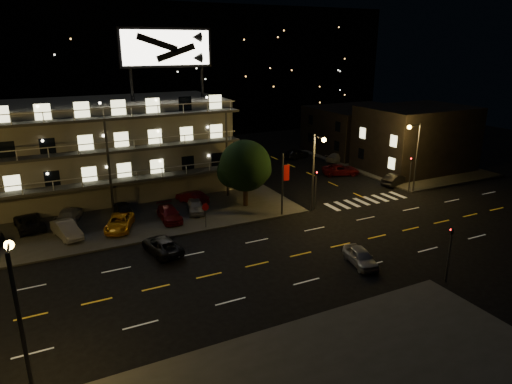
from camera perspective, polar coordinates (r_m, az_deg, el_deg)
name	(u,v)px	position (r m, az deg, el deg)	size (l,w,h in m)	color
ground	(279,259)	(36.86, 2.94, -8.40)	(140.00, 140.00, 0.00)	black
curb_nw	(68,208)	(51.36, -22.45, -1.92)	(44.00, 24.00, 0.15)	#363634
curb_ne	(392,162)	(69.19, 16.62, 3.63)	(16.00, 24.00, 0.15)	#363634
motel	(97,148)	(54.06, -19.20, 5.23)	(28.00, 13.80, 18.10)	gray
side_bldg_front	(415,138)	(65.53, 19.30, 6.34)	(14.06, 10.00, 8.50)	black
side_bldg_back	(358,130)	(74.36, 12.66, 7.61)	(14.06, 12.00, 7.00)	black
hill_backdrop	(81,70)	(98.11, -21.07, 14.05)	(120.00, 25.00, 24.00)	black
streetlight_nc	(316,165)	(45.72, 7.45, 3.39)	(0.44, 1.92, 8.00)	#2D2D30
streetlight_ne	(415,150)	(54.61, 19.27, 4.93)	(1.92, 0.44, 8.00)	#2D2D30
streetlight_s	(19,311)	(23.70, -27.53, -13.06)	(0.44, 1.92, 8.00)	#2D2D30
signal_nw	(316,186)	(47.08, 7.47, 0.80)	(0.20, 0.27, 4.60)	#2D2D30
signal_sw	(450,249)	(35.26, 23.06, -6.59)	(0.20, 0.27, 4.60)	#2D2D30
signal_ne	(411,171)	(55.20, 18.76, 2.55)	(0.27, 0.20, 4.60)	#2D2D30
banner_north	(283,183)	(44.75, 3.41, 1.16)	(0.83, 0.16, 6.40)	#2D2D30
stop_sign	(206,212)	(42.20, -6.33, -2.45)	(0.91, 0.11, 2.61)	#2D2D30
tree	(245,167)	(46.98, -1.42, 3.11)	(5.55, 5.34, 6.99)	black
lot_car_1	(66,229)	(43.54, -22.61, -4.33)	(1.50, 4.31, 1.42)	#9A9AA0
lot_car_2	(119,223)	(43.72, -16.71, -3.69)	(2.10, 4.56, 1.27)	#EFA316
lot_car_3	(169,214)	(44.84, -10.77, -2.67)	(1.79, 4.40, 1.28)	#590C11
lot_car_4	(195,206)	(46.43, -7.58, -1.78)	(1.50, 3.73, 1.27)	#9A9AA0
lot_car_6	(29,222)	(46.92, -26.49, -3.34)	(2.22, 4.82, 1.34)	black
lot_car_7	(69,215)	(47.14, -22.35, -2.68)	(1.88, 4.63, 1.34)	#9A9AA0
lot_car_8	(122,208)	(47.25, -16.37, -1.95)	(1.62, 4.04, 1.38)	black
lot_car_9	(192,197)	(49.15, -7.98, -0.65)	(1.38, 3.95, 1.30)	#590C11
side_car_0	(395,179)	(58.03, 17.01, 1.52)	(1.45, 4.16, 1.37)	black
side_car_1	(341,170)	(60.86, 10.55, 2.75)	(2.24, 4.85, 1.35)	#590C11
side_car_2	(337,157)	(67.79, 10.11, 4.30)	(1.77, 4.34, 1.26)	#9A9AA0
side_car_3	(296,153)	(69.06, 5.04, 4.83)	(1.67, 4.16, 1.42)	black
road_car_east	(361,257)	(36.65, 12.94, -7.89)	(1.55, 3.85, 1.31)	#9A9AA0
road_car_west	(162,245)	(38.48, -11.66, -6.53)	(2.14, 4.63, 1.29)	black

